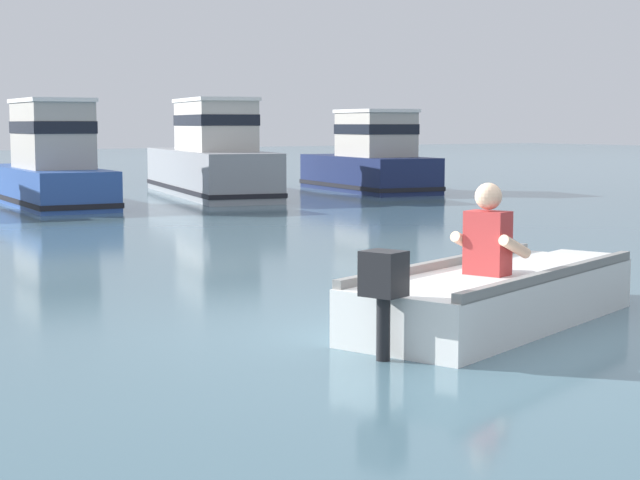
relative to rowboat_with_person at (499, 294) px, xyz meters
name	(u,v)px	position (x,y,z in m)	size (l,w,h in m)	color
ground_plane	(406,335)	(-0.93, 0.06, -0.25)	(120.00, 120.00, 0.00)	slate
rowboat_with_person	(499,294)	(0.00, 0.00, 0.00)	(3.64, 2.06, 1.19)	white
moored_boat_blue	(50,167)	(1.04, 14.44, 0.54)	(2.01, 5.30, 2.17)	#2D519E
moored_boat_grey	(211,160)	(5.11, 15.22, 0.59)	(3.12, 6.80, 2.24)	gray
moored_boat_navy	(370,161)	(9.21, 14.59, 0.49)	(2.39, 4.76, 2.01)	#19234C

